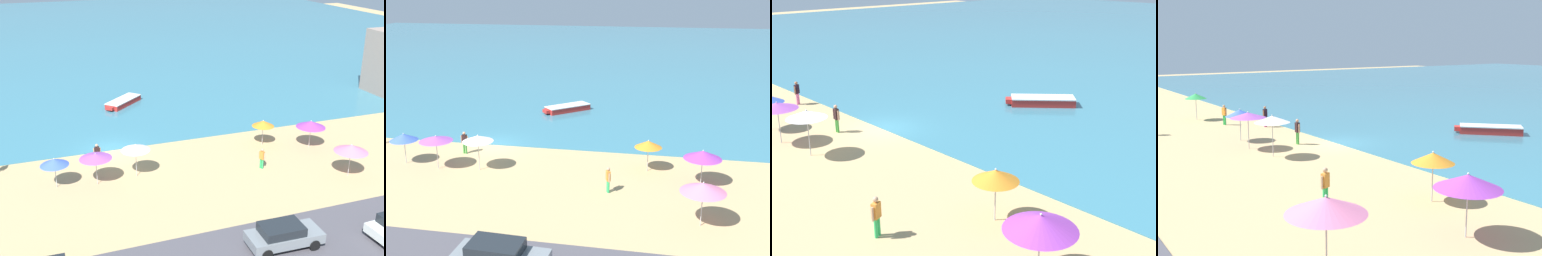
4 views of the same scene
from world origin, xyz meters
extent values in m
plane|color=tan|center=(0.00, 0.00, 0.00)|extent=(160.00, 160.00, 0.00)
cube|color=teal|center=(0.00, 55.00, 0.03)|extent=(150.00, 110.00, 0.05)
cylinder|color=#B2B2B7|center=(12.47, -3.18, 0.88)|extent=(0.05, 0.05, 1.77)
cone|color=orange|center=(12.47, -3.18, 1.95)|extent=(1.88, 1.88, 0.47)
sphere|color=silver|center=(12.47, -3.18, 2.22)|extent=(0.08, 0.08, 0.08)
cylinder|color=#B2B2B7|center=(-4.78, -5.03, 0.89)|extent=(0.05, 0.05, 1.78)
cone|color=#4162C9|center=(-4.78, -5.03, 1.97)|extent=(2.00, 2.00, 0.48)
sphere|color=silver|center=(-4.78, -5.03, 2.24)|extent=(0.08, 0.08, 0.08)
cylinder|color=#B2B2B7|center=(-2.00, -5.58, 1.04)|extent=(0.05, 0.05, 2.08)
cone|color=#A64EB2|center=(-2.00, -5.58, 2.21)|extent=(2.31, 2.31, 0.35)
sphere|color=silver|center=(-2.00, -5.58, 2.42)|extent=(0.08, 0.08, 0.08)
cylinder|color=#B2B2B7|center=(0.96, -5.27, 1.08)|extent=(0.05, 0.05, 2.15)
cone|color=white|center=(0.96, -5.27, 2.30)|extent=(2.14, 2.14, 0.41)
sphere|color=silver|center=(0.96, -5.27, 2.54)|extent=(0.08, 0.08, 0.08)
cylinder|color=#B2B2B7|center=(15.74, -10.59, 1.01)|extent=(0.05, 0.05, 2.02)
cone|color=pink|center=(15.74, -10.59, 2.23)|extent=(2.45, 2.45, 0.51)
sphere|color=silver|center=(15.74, -10.59, 2.51)|extent=(0.08, 0.08, 0.08)
cylinder|color=#B2B2B7|center=(16.01, -4.93, 0.92)|extent=(0.05, 0.05, 1.85)
cone|color=purple|center=(16.01, -4.93, 2.06)|extent=(2.44, 2.44, 0.52)
sphere|color=silver|center=(16.01, -4.93, 2.35)|extent=(0.08, 0.08, 0.08)
cylinder|color=#2FB85E|center=(10.31, -7.35, 0.40)|extent=(0.14, 0.14, 0.79)
cylinder|color=#2FB85E|center=(10.23, -7.19, 0.40)|extent=(0.14, 0.14, 0.79)
cube|color=orange|center=(10.27, -7.27, 1.11)|extent=(0.35, 0.42, 0.63)
sphere|color=tan|center=(10.27, -7.27, 1.55)|extent=(0.22, 0.22, 0.22)
cylinder|color=tan|center=(10.37, -7.49, 1.06)|extent=(0.09, 0.09, 0.56)
cylinder|color=tan|center=(10.17, -7.05, 1.06)|extent=(0.09, 0.09, 0.56)
cylinder|color=green|center=(-1.32, -2.31, 0.42)|extent=(0.14, 0.14, 0.84)
cylinder|color=green|center=(-1.50, -2.31, 0.42)|extent=(0.14, 0.14, 0.84)
cube|color=black|center=(-1.41, -2.31, 1.17)|extent=(0.36, 0.23, 0.66)
sphere|color=tan|center=(-1.41, -2.31, 1.63)|extent=(0.22, 0.22, 0.22)
cylinder|color=tan|center=(-1.17, -2.31, 1.12)|extent=(0.09, 0.09, 0.60)
cylinder|color=tan|center=(-1.65, -2.30, 1.12)|extent=(0.09, 0.09, 0.60)
cube|color=#1E2328|center=(6.49, -16.79, 1.23)|extent=(2.46, 1.69, 0.52)
cylinder|color=black|center=(5.28, -15.89, 0.38)|extent=(0.65, 0.25, 0.64)
cube|color=red|center=(3.62, 11.43, 0.32)|extent=(4.34, 4.23, 0.53)
cube|color=red|center=(1.84, 9.74, 0.37)|extent=(0.91, 0.93, 0.32)
cube|color=silver|center=(3.62, 11.43, 0.62)|extent=(4.39, 4.29, 0.08)
camera|label=1|loc=(-6.09, -36.74, 16.30)|focal=45.00mm
camera|label=2|loc=(13.76, -34.68, 12.55)|focal=45.00mm
camera|label=3|loc=(23.96, -15.83, 9.70)|focal=45.00mm
camera|label=4|loc=(27.02, -17.49, 6.85)|focal=45.00mm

